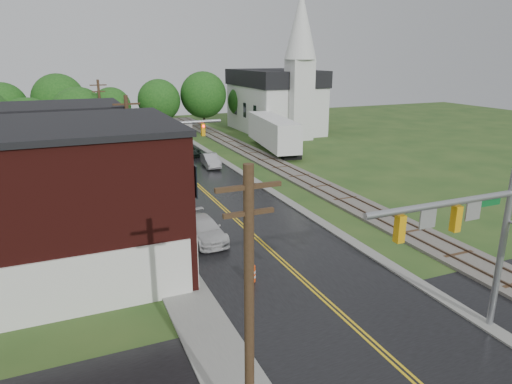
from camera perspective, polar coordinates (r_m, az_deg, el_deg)
main_road at (r=43.33m, az=-7.56°, el=1.09°), size 10.00×90.00×0.02m
cross_road at (r=20.15m, az=16.11°, el=-19.16°), size 60.00×9.00×0.02m
curb_right at (r=49.53m, az=-3.12°, el=3.20°), size 0.80×70.00×0.12m
sidewalk_left at (r=37.44m, az=-14.61°, el=-1.84°), size 2.40×50.00×0.12m
brick_building at (r=26.40m, az=-25.35°, el=-1.30°), size 14.30×10.30×8.30m
yellow_house at (r=37.24m, az=-22.52°, el=2.43°), size 8.00×7.00×6.40m
darkred_building at (r=46.25m, az=-21.43°, el=3.88°), size 7.00×6.00×4.40m
church at (r=71.35m, az=2.78°, el=12.12°), size 10.40×18.40×20.00m
railroad at (r=51.21m, az=1.72°, el=3.79°), size 3.20×80.00×0.30m
traffic_signal_near at (r=20.09m, az=25.03°, el=-4.17°), size 7.34×0.30×7.20m
traffic_signal_far at (r=38.60m, az=-11.60°, el=6.54°), size 7.34×0.43×7.20m
utility_pole_a at (r=13.06m, az=-0.86°, el=-15.07°), size 1.80×0.28×9.00m
utility_pole_b at (r=33.27m, az=-15.41°, el=4.22°), size 1.80×0.28×9.00m
utility_pole_c at (r=54.87m, az=-18.76°, el=8.69°), size 1.80×0.28×9.00m
tree_left_c at (r=50.75m, az=-26.30°, el=7.02°), size 6.00×6.00×7.65m
tree_left_e at (r=56.62m, az=-21.02°, el=8.79°), size 6.40×6.40×8.16m
suv_dark at (r=55.36m, az=-8.65°, el=5.20°), size 2.81×5.06×1.34m
sedan_silver at (r=49.33m, az=-5.69°, el=3.92°), size 1.82×4.35×1.40m
pickup_white at (r=29.93m, az=-6.60°, el=-4.65°), size 2.36×5.14×1.46m
semi_trailer at (r=57.14m, az=2.15°, el=7.57°), size 4.95×13.91×4.21m
construction_barrel at (r=24.60m, az=-0.67°, el=-10.19°), size 0.59×0.59×0.90m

